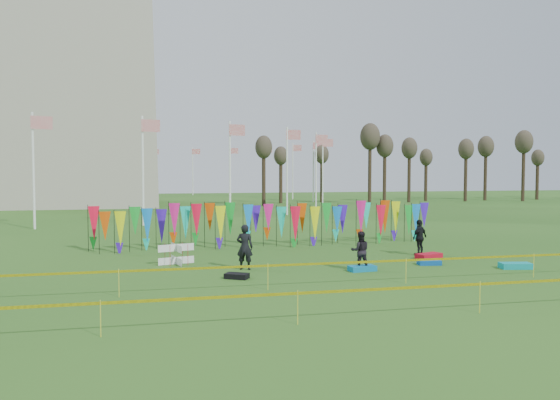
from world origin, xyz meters
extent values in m
plane|color=#235016|center=(0.00, 0.00, 0.00)|extent=(160.00, 160.00, 0.00)
cylinder|color=white|center=(14.00, 48.00, 4.00)|extent=(0.16, 0.16, 8.00)
plane|color=#B21316|center=(14.60, 48.00, 7.30)|extent=(1.40, 0.00, 1.40)
cylinder|color=white|center=(13.05, 55.25, 4.00)|extent=(0.16, 0.16, 8.00)
plane|color=#B21316|center=(13.65, 55.25, 7.30)|extent=(1.40, 0.00, 1.40)
cylinder|color=white|center=(10.25, 62.00, 4.00)|extent=(0.16, 0.16, 8.00)
plane|color=#B21316|center=(10.85, 62.00, 7.30)|extent=(1.40, 0.00, 1.40)
cylinder|color=white|center=(5.80, 67.80, 4.00)|extent=(0.16, 0.16, 8.00)
plane|color=#B21316|center=(6.40, 67.80, 7.30)|extent=(1.40, 0.00, 1.40)
cylinder|color=white|center=(0.00, 72.25, 4.00)|extent=(0.16, 0.16, 8.00)
plane|color=#B21316|center=(0.60, 72.25, 7.30)|extent=(1.40, 0.00, 1.40)
cylinder|color=white|center=(-6.75, 75.05, 4.00)|extent=(0.16, 0.16, 8.00)
plane|color=#B21316|center=(-6.15, 75.05, 7.30)|extent=(1.40, 0.00, 1.40)
cylinder|color=white|center=(-14.00, 76.00, 4.00)|extent=(0.16, 0.16, 8.00)
plane|color=#B21316|center=(-13.40, 76.00, 7.30)|extent=(1.40, 0.00, 1.40)
cylinder|color=white|center=(-21.25, 75.05, 4.00)|extent=(0.16, 0.16, 8.00)
plane|color=#B21316|center=(-20.65, 75.05, 7.30)|extent=(1.40, 0.00, 1.40)
cylinder|color=white|center=(-28.00, 72.25, 4.00)|extent=(0.16, 0.16, 8.00)
plane|color=#B21316|center=(-27.40, 72.25, 7.30)|extent=(1.40, 0.00, 1.40)
cylinder|color=white|center=(-14.00, 20.00, 4.00)|extent=(0.16, 0.16, 8.00)
plane|color=#B21316|center=(-13.40, 20.00, 7.30)|extent=(1.40, 0.00, 1.40)
cylinder|color=white|center=(-6.75, 20.95, 4.00)|extent=(0.16, 0.16, 8.00)
plane|color=#B21316|center=(-6.15, 20.95, 7.30)|extent=(1.40, 0.00, 1.40)
cylinder|color=white|center=(0.00, 23.75, 4.00)|extent=(0.16, 0.16, 8.00)
plane|color=#B21316|center=(0.60, 23.75, 7.30)|extent=(1.40, 0.00, 1.40)
cylinder|color=white|center=(5.80, 28.20, 4.00)|extent=(0.16, 0.16, 8.00)
plane|color=#B21316|center=(6.40, 28.20, 7.30)|extent=(1.40, 0.00, 1.40)
cylinder|color=white|center=(10.25, 34.00, 4.00)|extent=(0.16, 0.16, 8.00)
plane|color=#B21316|center=(10.85, 34.00, 7.30)|extent=(1.40, 0.00, 1.40)
cylinder|color=white|center=(13.05, 40.75, 4.00)|extent=(0.16, 0.16, 8.00)
plane|color=#B21316|center=(13.65, 40.75, 7.30)|extent=(1.40, 0.00, 1.40)
cylinder|color=black|center=(-9.00, 7.87, 1.13)|extent=(0.03, 0.03, 2.26)
cone|color=#FA0D33|center=(-8.72, 7.87, 1.38)|extent=(0.64, 0.64, 1.60)
cylinder|color=black|center=(-8.38, 7.87, 1.13)|extent=(0.03, 0.03, 2.26)
cone|color=#D44606|center=(-8.10, 7.87, 1.38)|extent=(0.64, 0.64, 1.60)
cylinder|color=black|center=(-7.76, 7.87, 1.13)|extent=(0.03, 0.03, 2.26)
cone|color=#E0EE0C|center=(-7.48, 7.87, 1.38)|extent=(0.64, 0.64, 1.60)
cylinder|color=black|center=(-7.14, 7.87, 1.13)|extent=(0.03, 0.03, 2.26)
cone|color=green|center=(-6.86, 7.87, 1.38)|extent=(0.64, 0.64, 1.60)
cylinder|color=black|center=(-6.52, 7.87, 1.13)|extent=(0.03, 0.03, 2.26)
cone|color=blue|center=(-6.24, 7.87, 1.38)|extent=(0.64, 0.64, 1.60)
cylinder|color=black|center=(-5.90, 7.87, 1.13)|extent=(0.03, 0.03, 2.26)
cone|color=#4317C9|center=(-5.62, 7.87, 1.38)|extent=(0.64, 0.64, 1.60)
cylinder|color=black|center=(-5.28, 7.87, 1.13)|extent=(0.03, 0.03, 2.26)
cone|color=#E51982|center=(-5.00, 7.87, 1.38)|extent=(0.64, 0.64, 1.60)
cylinder|color=black|center=(-4.66, 7.87, 1.13)|extent=(0.03, 0.03, 2.26)
cone|color=#0EDBBB|center=(-4.38, 7.87, 1.38)|extent=(0.64, 0.64, 1.60)
cylinder|color=black|center=(-4.03, 7.87, 1.13)|extent=(0.03, 0.03, 2.26)
cone|color=#FA0D33|center=(-3.75, 7.87, 1.38)|extent=(0.64, 0.64, 1.60)
cylinder|color=black|center=(-3.41, 7.87, 1.13)|extent=(0.03, 0.03, 2.26)
cone|color=#D44606|center=(-3.13, 7.87, 1.38)|extent=(0.64, 0.64, 1.60)
cylinder|color=black|center=(-2.79, 7.87, 1.13)|extent=(0.03, 0.03, 2.26)
cone|color=#E0EE0C|center=(-2.51, 7.87, 1.38)|extent=(0.64, 0.64, 1.60)
cylinder|color=black|center=(-2.17, 7.87, 1.13)|extent=(0.03, 0.03, 2.26)
cone|color=green|center=(-1.89, 7.87, 1.38)|extent=(0.64, 0.64, 1.60)
cylinder|color=black|center=(-1.55, 7.87, 1.13)|extent=(0.03, 0.03, 2.26)
cone|color=blue|center=(-1.27, 7.87, 1.38)|extent=(0.64, 0.64, 1.60)
cylinder|color=black|center=(-0.93, 7.87, 1.13)|extent=(0.03, 0.03, 2.26)
cone|color=#4317C9|center=(-0.65, 7.87, 1.38)|extent=(0.64, 0.64, 1.60)
cylinder|color=black|center=(-0.31, 7.87, 1.13)|extent=(0.03, 0.03, 2.26)
cone|color=#E51982|center=(-0.03, 7.87, 1.38)|extent=(0.64, 0.64, 1.60)
cylinder|color=black|center=(0.31, 7.87, 1.13)|extent=(0.03, 0.03, 2.26)
cone|color=#0EDBBB|center=(0.59, 7.87, 1.38)|extent=(0.64, 0.64, 1.60)
cylinder|color=black|center=(0.93, 7.87, 1.13)|extent=(0.03, 0.03, 2.26)
cone|color=#FA0D33|center=(1.21, 7.87, 1.38)|extent=(0.64, 0.64, 1.60)
cylinder|color=black|center=(1.55, 7.87, 1.13)|extent=(0.03, 0.03, 2.26)
cone|color=#D44606|center=(1.83, 7.87, 1.38)|extent=(0.64, 0.64, 1.60)
cylinder|color=black|center=(2.17, 7.87, 1.13)|extent=(0.03, 0.03, 2.26)
cone|color=#E0EE0C|center=(2.45, 7.87, 1.38)|extent=(0.64, 0.64, 1.60)
cylinder|color=black|center=(2.79, 7.87, 1.13)|extent=(0.03, 0.03, 2.26)
cone|color=green|center=(3.07, 7.87, 1.38)|extent=(0.64, 0.64, 1.60)
cylinder|color=black|center=(3.41, 7.87, 1.13)|extent=(0.03, 0.03, 2.26)
cone|color=blue|center=(3.69, 7.87, 1.38)|extent=(0.64, 0.64, 1.60)
cylinder|color=black|center=(4.03, 7.87, 1.13)|extent=(0.03, 0.03, 2.26)
cone|color=#4317C9|center=(4.31, 7.87, 1.38)|extent=(0.64, 0.64, 1.60)
cylinder|color=black|center=(4.66, 7.87, 1.13)|extent=(0.03, 0.03, 2.26)
cone|color=#E51982|center=(4.94, 7.87, 1.38)|extent=(0.64, 0.64, 1.60)
cylinder|color=black|center=(5.28, 7.87, 1.13)|extent=(0.03, 0.03, 2.26)
cone|color=#0EDBBB|center=(5.56, 7.87, 1.38)|extent=(0.64, 0.64, 1.60)
cylinder|color=black|center=(5.90, 7.87, 1.13)|extent=(0.03, 0.03, 2.26)
cone|color=#FA0D33|center=(6.18, 7.87, 1.38)|extent=(0.64, 0.64, 1.60)
cylinder|color=black|center=(6.52, 7.87, 1.13)|extent=(0.03, 0.03, 2.26)
cone|color=#D44606|center=(6.80, 7.87, 1.38)|extent=(0.64, 0.64, 1.60)
cylinder|color=black|center=(7.14, 7.87, 1.13)|extent=(0.03, 0.03, 2.26)
cone|color=#E0EE0C|center=(7.42, 7.87, 1.38)|extent=(0.64, 0.64, 1.60)
cylinder|color=black|center=(7.76, 7.87, 1.13)|extent=(0.03, 0.03, 2.26)
cone|color=green|center=(8.04, 7.87, 1.38)|extent=(0.64, 0.64, 1.60)
cylinder|color=black|center=(8.38, 7.87, 1.13)|extent=(0.03, 0.03, 2.26)
cone|color=blue|center=(8.66, 7.87, 1.38)|extent=(0.64, 0.64, 1.60)
cylinder|color=black|center=(9.00, 7.87, 1.13)|extent=(0.03, 0.03, 2.26)
cone|color=#4317C9|center=(9.28, 7.87, 1.38)|extent=(0.64, 0.64, 1.60)
cube|color=#FFF405|center=(0.00, -2.43, 0.82)|extent=(26.00, 0.01, 0.08)
cylinder|color=yellow|center=(-7.00, -2.43, 0.45)|extent=(0.02, 0.02, 0.90)
cylinder|color=yellow|center=(-2.00, -2.43, 0.45)|extent=(0.02, 0.02, 0.90)
cylinder|color=yellow|center=(3.00, -2.43, 0.45)|extent=(0.02, 0.02, 0.90)
cylinder|color=yellow|center=(8.00, -2.43, 0.45)|extent=(0.02, 0.02, 0.90)
cube|color=#FFF405|center=(0.00, -6.65, 0.82)|extent=(26.00, 0.01, 0.08)
cylinder|color=yellow|center=(-7.00, -6.65, 0.45)|extent=(0.02, 0.02, 0.90)
cylinder|color=yellow|center=(-2.00, -6.65, 0.45)|extent=(0.02, 0.02, 0.90)
cylinder|color=yellow|center=(3.00, -6.65, 0.45)|extent=(0.02, 0.02, 0.90)
cylinder|color=#3C2C1E|center=(6.00, 44.00, 3.20)|extent=(0.44, 0.44, 6.40)
ellipsoid|color=#433A2C|center=(6.00, 44.00, 6.56)|extent=(1.92, 1.92, 2.56)
cylinder|color=#3C2C1E|center=(10.00, 44.00, 3.20)|extent=(0.44, 0.44, 6.40)
ellipsoid|color=#433A2C|center=(10.00, 44.00, 6.56)|extent=(1.92, 1.92, 2.56)
cylinder|color=#3C2C1E|center=(14.00, 44.00, 3.20)|extent=(0.44, 0.44, 6.40)
ellipsoid|color=#433A2C|center=(14.00, 44.00, 6.56)|extent=(1.92, 1.92, 2.56)
cylinder|color=#3C2C1E|center=(18.00, 44.00, 3.20)|extent=(0.44, 0.44, 6.40)
ellipsoid|color=#433A2C|center=(18.00, 44.00, 6.56)|extent=(1.92, 1.92, 2.56)
cylinder|color=#3C2C1E|center=(22.00, 44.00, 3.20)|extent=(0.44, 0.44, 6.40)
ellipsoid|color=#433A2C|center=(22.00, 44.00, 6.56)|extent=(1.92, 1.92, 2.56)
cylinder|color=#3C2C1E|center=(26.00, 44.00, 3.20)|extent=(0.44, 0.44, 6.40)
ellipsoid|color=#433A2C|center=(26.00, 44.00, 6.56)|extent=(1.92, 1.92, 2.56)
cylinder|color=#3C2C1E|center=(30.00, 44.00, 3.20)|extent=(0.44, 0.44, 6.40)
ellipsoid|color=#433A2C|center=(30.00, 44.00, 6.56)|extent=(1.92, 1.92, 2.56)
cylinder|color=#3C2C1E|center=(34.00, 44.00, 3.20)|extent=(0.44, 0.44, 6.40)
ellipsoid|color=#433A2C|center=(34.00, 44.00, 6.56)|extent=(1.92, 1.92, 2.56)
cylinder|color=#3C2C1E|center=(38.00, 44.00, 3.20)|extent=(0.44, 0.44, 6.40)
ellipsoid|color=#433A2C|center=(38.00, 44.00, 6.56)|extent=(1.92, 1.92, 2.56)
cylinder|color=#3C2C1E|center=(42.00, 44.00, 3.20)|extent=(0.44, 0.44, 6.40)
ellipsoid|color=#433A2C|center=(42.00, 44.00, 6.56)|extent=(1.92, 1.92, 2.56)
cylinder|color=#3C2C1E|center=(46.00, 44.00, 3.20)|extent=(0.44, 0.44, 6.40)
ellipsoid|color=#433A2C|center=(46.00, 44.00, 6.56)|extent=(1.92, 1.92, 2.56)
cylinder|color=#B60D23|center=(-5.34, 2.96, 0.44)|extent=(0.02, 0.02, 0.88)
cylinder|color=#B60D23|center=(-4.57, 2.96, 0.44)|extent=(0.02, 0.02, 0.88)
cylinder|color=#B60D23|center=(-5.34, 3.73, 0.44)|extent=(0.02, 0.02, 0.88)
cylinder|color=#B60D23|center=(-4.57, 3.73, 0.44)|extent=(0.02, 0.02, 0.88)
imported|color=black|center=(-2.29, 1.51, 0.92)|extent=(0.80, 0.70, 1.83)
imported|color=black|center=(2.20, 0.34, 0.78)|extent=(0.85, 0.63, 1.57)
imported|color=black|center=(6.36, 3.43, 0.85)|extent=(1.14, 0.97, 1.70)
cube|color=#0B79AF|center=(2.22, 0.16, 0.11)|extent=(1.12, 0.65, 0.21)
cube|color=#0A51B1|center=(5.53, 0.91, 0.10)|extent=(1.00, 0.63, 0.20)
cube|color=red|center=(6.34, 2.48, 0.11)|extent=(1.38, 0.98, 0.23)
cube|color=black|center=(-2.87, -0.27, 0.10)|extent=(0.98, 0.85, 0.20)
cube|color=#0B9DA6|center=(8.53, -0.69, 0.12)|extent=(1.32, 0.81, 0.24)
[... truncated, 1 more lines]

